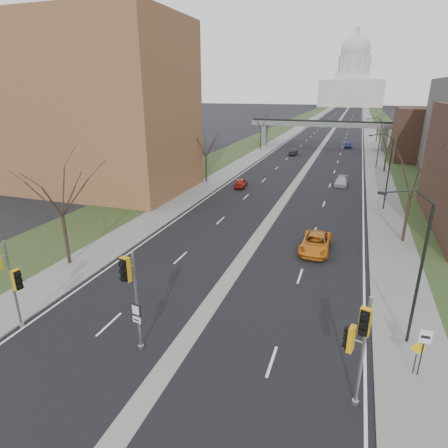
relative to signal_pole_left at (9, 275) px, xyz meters
The scene contains 30 objects.
ground 10.30m from the signal_pole_left, ahead, with size 700.00×700.00×0.00m, color black.
road_surface 150.51m from the signal_pole_left, 86.33° to the left, with size 20.00×600.00×0.01m, color black.
median_strip 150.51m from the signal_pole_left, 86.33° to the left, with size 1.20×600.00×0.02m, color gray.
sidewalk_right 151.75m from the signal_pole_left, 81.80° to the left, with size 4.00×600.00×0.12m, color gray.
sidewalk_left 150.22m from the signal_pole_left, 90.90° to the left, with size 4.00×600.00×0.12m, color gray.
grass_verge_right 152.72m from the signal_pole_left, 79.57° to the left, with size 8.00×600.00×0.10m, color #273A1B.
grass_verge_left 150.43m from the signal_pole_left, 93.19° to the left, with size 8.00×600.00×0.10m, color #273A1B.
apartment_building 35.09m from the signal_pole_left, 118.49° to the left, with size 25.00×16.00×22.00m, color olive.
commercial_block_far 76.97m from the signal_pole_left, 65.73° to the left, with size 14.00×14.00×10.00m, color #472B21.
pedestrian_bridge 80.74m from the signal_pole_left, 83.14° to the left, with size 34.00×3.00×6.45m.
capitol 320.65m from the signal_pole_left, 88.28° to the left, with size 48.00×42.00×55.75m.
streetlight_near 21.78m from the signal_pole_left, 16.62° to the left, with size 2.61×0.20×8.70m.
streetlight_mid 38.35m from the signal_pole_left, 57.32° to the left, with size 2.61×0.20×8.70m.
streetlight_far 61.79m from the signal_pole_left, 70.47° to the left, with size 2.61×0.20×8.70m.
tree_left_a 9.32m from the signal_pole_left, 112.41° to the left, with size 7.20×7.20×9.40m.
tree_left_b 38.39m from the signal_pole_left, 95.04° to the left, with size 6.75×6.75×8.81m.
tree_left_c 72.31m from the signal_pole_left, 92.67° to the left, with size 7.65×7.65×9.99m.
tree_right_a 31.82m from the signal_pole_left, 44.38° to the left, with size 7.20×7.20×9.40m.
tree_right_b 59.66m from the signal_pole_left, 67.69° to the left, with size 6.30×6.30×8.22m.
tree_right_c 97.87m from the signal_pole_left, 76.62° to the left, with size 7.65×7.65×9.99m.
signal_pole_left is the anchor object (origin of this frame).
signal_pole_median 7.62m from the signal_pole_left, ahead, with size 0.69×0.96×5.76m.
signal_pole_right 18.54m from the signal_pole_left, ahead, with size 0.93×1.18×5.54m.
speed_limit_sign 21.99m from the signal_pole_left, ahead, with size 0.56×0.06×2.60m.
warning_sign 21.86m from the signal_pole_left, ahead, with size 0.73×0.13×1.87m.
car_left_near 37.23m from the signal_pole_left, 86.19° to the left, with size 1.51×3.75×1.28m, color #9F1C12.
car_left_far 67.67m from the signal_pole_left, 85.64° to the left, with size 1.31×3.77×1.24m, color black.
car_right_near 23.27m from the signal_pole_left, 48.88° to the left, with size 2.45×5.32×1.48m, color orange.
car_right_mid 45.72m from the signal_pole_left, 69.26° to the left, with size 1.72×4.22×1.22m, color #ACADB4.
car_right_far 83.74m from the signal_pole_left, 79.04° to the left, with size 1.67×4.15×1.41m, color navy.
Camera 1 is at (7.86, -13.83, 13.41)m, focal length 30.00 mm.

